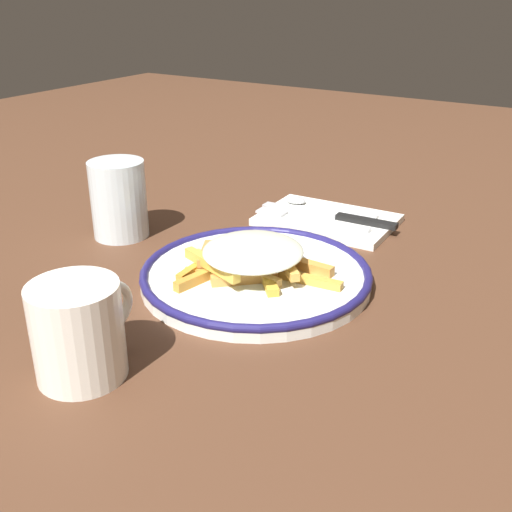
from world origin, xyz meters
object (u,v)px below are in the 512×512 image
at_px(fries_heap, 251,257).
at_px(knife, 339,217).
at_px(napkin, 327,220).
at_px(water_glass, 119,199).
at_px(plate, 256,275).
at_px(coffee_mug, 79,331).
at_px(fork, 311,219).
at_px(spoon, 315,205).

distance_m(fries_heap, knife, 0.23).
bearing_deg(napkin, knife, -87.53).
xyz_separation_m(fries_heap, water_glass, (0.03, 0.24, 0.02)).
height_order(napkin, water_glass, water_glass).
height_order(plate, coffee_mug, coffee_mug).
height_order(fork, spoon, spoon).
bearing_deg(knife, coffee_mug, 175.12).
bearing_deg(knife, fork, 133.29).
xyz_separation_m(napkin, fork, (-0.03, 0.01, 0.01)).
relative_size(napkin, water_glass, 1.79).
height_order(plate, napkin, plate).
xyz_separation_m(napkin, knife, (0.00, -0.02, 0.01)).
xyz_separation_m(plate, spoon, (0.25, 0.05, 0.00)).
bearing_deg(spoon, coffee_mug, -178.34).
distance_m(napkin, coffee_mug, 0.46).
bearing_deg(plate, water_glass, 83.72).
height_order(fries_heap, water_glass, water_glass).
xyz_separation_m(knife, coffee_mug, (-0.46, 0.04, 0.03)).
distance_m(spoon, water_glass, 0.30).
distance_m(water_glass, coffee_mug, 0.34).
bearing_deg(napkin, fork, 156.81).
bearing_deg(coffee_mug, water_glass, 37.42).
distance_m(plate, napkin, 0.22).
bearing_deg(knife, spoon, 63.66).
bearing_deg(fries_heap, fork, 6.89).
height_order(fork, coffee_mug, coffee_mug).
xyz_separation_m(plate, coffee_mug, (-0.24, 0.04, 0.04)).
bearing_deg(napkin, plate, -176.31).
relative_size(knife, spoon, 1.38).
distance_m(fries_heap, napkin, 0.23).
relative_size(knife, water_glass, 1.97).
xyz_separation_m(spoon, coffee_mug, (-0.49, -0.01, 0.03)).
relative_size(napkin, spoon, 1.26).
bearing_deg(fries_heap, knife, -1.74).
bearing_deg(fork, knife, -46.71).
bearing_deg(coffee_mug, fries_heap, -7.93).
xyz_separation_m(napkin, coffee_mug, (-0.46, 0.02, 0.04)).
bearing_deg(napkin, coffee_mug, 177.44).
distance_m(knife, coffee_mug, 0.47).
xyz_separation_m(fries_heap, coffee_mug, (-0.23, 0.03, 0.01)).
bearing_deg(knife, fries_heap, 178.26).
distance_m(napkin, fork, 0.03).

